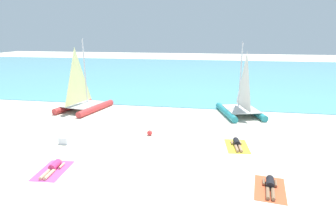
{
  "coord_description": "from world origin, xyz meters",
  "views": [
    {
      "loc": [
        2.82,
        -10.96,
        5.63
      ],
      "look_at": [
        0.0,
        4.52,
        1.2
      ],
      "focal_mm": 30.2,
      "sensor_mm": 36.0,
      "label": 1
    }
  ],
  "objects_px": {
    "sailboat_teal": "(241,105)",
    "sunbather_left": "(53,167)",
    "beach_ball": "(150,133)",
    "cooler_box": "(64,140)",
    "towel_middle": "(237,146)",
    "towel_left": "(53,171)",
    "sailboat_red": "(83,100)",
    "sunbather_right": "(270,185)",
    "sunbather_middle": "(237,143)",
    "towel_right": "(270,189)"
  },
  "relations": [
    {
      "from": "towel_right",
      "to": "beach_ball",
      "type": "bearing_deg",
      "value": 140.66
    },
    {
      "from": "towel_middle",
      "to": "beach_ball",
      "type": "relative_size",
      "value": 6.42
    },
    {
      "from": "sunbather_left",
      "to": "beach_ball",
      "type": "relative_size",
      "value": 5.3
    },
    {
      "from": "sailboat_red",
      "to": "towel_left",
      "type": "relative_size",
      "value": 2.74
    },
    {
      "from": "towel_left",
      "to": "towel_right",
      "type": "xyz_separation_m",
      "value": [
        8.8,
        0.13,
        0.0
      ]
    },
    {
      "from": "sailboat_red",
      "to": "towel_right",
      "type": "distance_m",
      "value": 15.08
    },
    {
      "from": "towel_left",
      "to": "sunbather_right",
      "type": "height_order",
      "value": "sunbather_right"
    },
    {
      "from": "sailboat_red",
      "to": "towel_left",
      "type": "bearing_deg",
      "value": -59.12
    },
    {
      "from": "sunbather_middle",
      "to": "sunbather_right",
      "type": "distance_m",
      "value": 4.11
    },
    {
      "from": "towel_left",
      "to": "cooler_box",
      "type": "xyz_separation_m",
      "value": [
        -1.11,
        2.88,
        0.17
      ]
    },
    {
      "from": "towel_left",
      "to": "sunbather_middle",
      "type": "relative_size",
      "value": 1.21
    },
    {
      "from": "sailboat_red",
      "to": "sunbather_left",
      "type": "relative_size",
      "value": 3.33
    },
    {
      "from": "sunbather_left",
      "to": "cooler_box",
      "type": "xyz_separation_m",
      "value": [
        -1.11,
        2.81,
        0.05
      ]
    },
    {
      "from": "sailboat_red",
      "to": "beach_ball",
      "type": "height_order",
      "value": "sailboat_red"
    },
    {
      "from": "towel_left",
      "to": "sunbather_middle",
      "type": "height_order",
      "value": "sunbather_middle"
    },
    {
      "from": "sailboat_red",
      "to": "cooler_box",
      "type": "relative_size",
      "value": 10.43
    },
    {
      "from": "sailboat_teal",
      "to": "beach_ball",
      "type": "distance_m",
      "value": 7.43
    },
    {
      "from": "sunbather_right",
      "to": "beach_ball",
      "type": "height_order",
      "value": "sunbather_right"
    },
    {
      "from": "sailboat_teal",
      "to": "sunbather_left",
      "type": "relative_size",
      "value": 3.21
    },
    {
      "from": "sunbather_left",
      "to": "sunbather_middle",
      "type": "height_order",
      "value": "same"
    },
    {
      "from": "sailboat_teal",
      "to": "sunbather_right",
      "type": "height_order",
      "value": "sailboat_teal"
    },
    {
      "from": "towel_right",
      "to": "towel_left",
      "type": "bearing_deg",
      "value": -179.14
    },
    {
      "from": "towel_left",
      "to": "sunbather_middle",
      "type": "distance_m",
      "value": 8.85
    },
    {
      "from": "sailboat_red",
      "to": "towel_middle",
      "type": "distance_m",
      "value": 12.16
    },
    {
      "from": "towel_left",
      "to": "towel_middle",
      "type": "relative_size",
      "value": 1.0
    },
    {
      "from": "towel_middle",
      "to": "sunbather_middle",
      "type": "relative_size",
      "value": 1.21
    },
    {
      "from": "sailboat_teal",
      "to": "towel_right",
      "type": "xyz_separation_m",
      "value": [
        0.46,
        -9.88,
        -0.74
      ]
    },
    {
      "from": "towel_middle",
      "to": "cooler_box",
      "type": "height_order",
      "value": "cooler_box"
    },
    {
      "from": "towel_left",
      "to": "sunbather_right",
      "type": "bearing_deg",
      "value": 1.29
    },
    {
      "from": "sunbather_right",
      "to": "beach_ball",
      "type": "relative_size",
      "value": 5.3
    },
    {
      "from": "towel_left",
      "to": "towel_right",
      "type": "bearing_deg",
      "value": 0.86
    },
    {
      "from": "beach_ball",
      "to": "cooler_box",
      "type": "bearing_deg",
      "value": -153.96
    },
    {
      "from": "sailboat_teal",
      "to": "towel_middle",
      "type": "height_order",
      "value": "sailboat_teal"
    },
    {
      "from": "sailboat_teal",
      "to": "sunbather_left",
      "type": "distance_m",
      "value": 13.0
    },
    {
      "from": "sailboat_teal",
      "to": "cooler_box",
      "type": "xyz_separation_m",
      "value": [
        -9.44,
        -7.14,
        -0.57
      ]
    },
    {
      "from": "sailboat_teal",
      "to": "sailboat_red",
      "type": "relative_size",
      "value": 0.96
    },
    {
      "from": "sailboat_teal",
      "to": "cooler_box",
      "type": "bearing_deg",
      "value": -159.14
    },
    {
      "from": "towel_left",
      "to": "cooler_box",
      "type": "distance_m",
      "value": 3.09
    },
    {
      "from": "towel_left",
      "to": "towel_middle",
      "type": "bearing_deg",
      "value": 27.83
    },
    {
      "from": "sunbather_right",
      "to": "cooler_box",
      "type": "distance_m",
      "value": 10.27
    },
    {
      "from": "towel_middle",
      "to": "sunbather_right",
      "type": "xyz_separation_m",
      "value": [
        1.0,
        -3.92,
        0.13
      ]
    },
    {
      "from": "cooler_box",
      "to": "beach_ball",
      "type": "bearing_deg",
      "value": 26.04
    },
    {
      "from": "sailboat_red",
      "to": "sunbather_left",
      "type": "bearing_deg",
      "value": -59.03
    },
    {
      "from": "towel_middle",
      "to": "beach_ball",
      "type": "height_order",
      "value": "beach_ball"
    },
    {
      "from": "sunbather_middle",
      "to": "beach_ball",
      "type": "distance_m",
      "value": 4.85
    },
    {
      "from": "sailboat_red",
      "to": "sunbather_middle",
      "type": "bearing_deg",
      "value": -12.9
    },
    {
      "from": "sailboat_teal",
      "to": "beach_ball",
      "type": "bearing_deg",
      "value": -152.33
    },
    {
      "from": "sailboat_teal",
      "to": "towel_left",
      "type": "bearing_deg",
      "value": -146.0
    },
    {
      "from": "sailboat_red",
      "to": "cooler_box",
      "type": "distance_m",
      "value": 6.73
    },
    {
      "from": "sailboat_teal",
      "to": "towel_middle",
      "type": "xyz_separation_m",
      "value": [
        -0.53,
        -5.9,
        -0.74
      ]
    }
  ]
}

